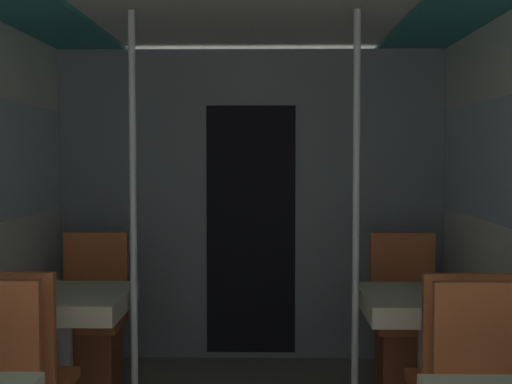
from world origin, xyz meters
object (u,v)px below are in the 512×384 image
object	(u,v)px
dining_table_right_1	(429,314)
chair_right_far_1	(406,346)
support_pole_left_1	(133,223)
chair_left_far_1	(91,344)
dining_table_left_1	(61,313)
support_pole_right_1	(356,224)

from	to	relation	value
dining_table_right_1	chair_right_far_1	xyz separation A→B (m)	(0.00, 0.61, -0.33)
support_pole_left_1	dining_table_right_1	bearing A→B (deg)	-0.00
support_pole_left_1	chair_left_far_1	bearing A→B (deg)	122.62
support_pole_left_1	dining_table_right_1	size ratio (longest dim) A/B	2.99
dining_table_right_1	chair_right_far_1	size ratio (longest dim) A/B	0.76
dining_table_left_1	dining_table_right_1	bearing A→B (deg)	0.00
dining_table_right_1	support_pole_left_1	bearing A→B (deg)	180.00
chair_right_far_1	support_pole_right_1	xyz separation A→B (m)	(-0.39, -0.61, 0.81)
support_pole_left_1	chair_right_far_1	size ratio (longest dim) A/B	2.27
chair_left_far_1	support_pole_right_1	distance (m)	1.87
dining_table_left_1	chair_left_far_1	world-z (taller)	chair_left_far_1
support_pole_left_1	chair_right_far_1	bearing A→B (deg)	21.33
chair_left_far_1	dining_table_left_1	bearing A→B (deg)	90.00
chair_left_far_1	chair_right_far_1	world-z (taller)	same
chair_left_far_1	support_pole_left_1	xyz separation A→B (m)	(0.39, -0.61, 0.81)
dining_table_left_1	dining_table_right_1	world-z (taller)	same
dining_table_left_1	dining_table_right_1	size ratio (longest dim) A/B	1.00
chair_left_far_1	dining_table_right_1	size ratio (longest dim) A/B	1.32
chair_left_far_1	support_pole_left_1	size ratio (longest dim) A/B	0.44
support_pole_right_1	chair_left_far_1	bearing A→B (deg)	158.67
support_pole_left_1	support_pole_right_1	bearing A→B (deg)	0.00
dining_table_left_1	chair_right_far_1	bearing A→B (deg)	17.35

